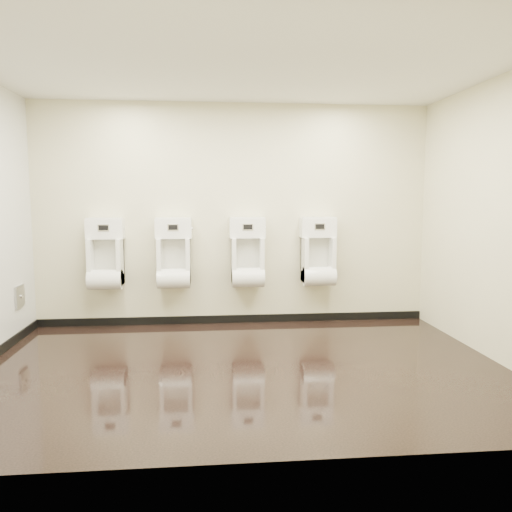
{
  "coord_description": "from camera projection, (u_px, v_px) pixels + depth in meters",
  "views": [
    {
      "loc": [
        -0.33,
        -4.62,
        1.61
      ],
      "look_at": [
        0.17,
        0.55,
        1.01
      ],
      "focal_mm": 35.0,
      "sensor_mm": 36.0,
      "label": 1
    }
  ],
  "objects": [
    {
      "name": "ground",
      "position": [
        244.0,
        367.0,
        4.79
      ],
      "size": [
        5.0,
        3.5,
        0.0
      ],
      "primitive_type": "cube",
      "color": "black",
      "rests_on": "ground"
    },
    {
      "name": "ceiling",
      "position": [
        243.0,
        65.0,
        4.47
      ],
      "size": [
        5.0,
        3.5,
        0.0
      ],
      "primitive_type": "cube",
      "color": "silver"
    },
    {
      "name": "back_wall",
      "position": [
        234.0,
        215.0,
        6.36
      ],
      "size": [
        5.0,
        0.02,
        2.8
      ],
      "primitive_type": "cube",
      "color": "beige",
      "rests_on": "ground"
    },
    {
      "name": "front_wall",
      "position": [
        265.0,
        235.0,
        2.9
      ],
      "size": [
        5.0,
        0.02,
        2.8
      ],
      "primitive_type": "cube",
      "color": "beige",
      "rests_on": "ground"
    },
    {
      "name": "right_wall",
      "position": [
        499.0,
        220.0,
        4.86
      ],
      "size": [
        0.02,
        3.5,
        2.8
      ],
      "primitive_type": "cube",
      "color": "beige",
      "rests_on": "ground"
    },
    {
      "name": "skirting_back",
      "position": [
        235.0,
        319.0,
        6.5
      ],
      "size": [
        5.0,
        0.02,
        0.1
      ],
      "primitive_type": "cube",
      "color": "black",
      "rests_on": "ground"
    },
    {
      "name": "access_panel",
      "position": [
        20.0,
        296.0,
        5.68
      ],
      "size": [
        0.04,
        0.25,
        0.25
      ],
      "color": "#9E9EA3",
      "rests_on": "left_wall"
    },
    {
      "name": "urinal_0",
      "position": [
        106.0,
        259.0,
        6.12
      ],
      "size": [
        0.46,
        0.34,
        0.86
      ],
      "color": "white",
      "rests_on": "back_wall"
    },
    {
      "name": "urinal_1",
      "position": [
        174.0,
        258.0,
        6.19
      ],
      "size": [
        0.46,
        0.34,
        0.86
      ],
      "color": "white",
      "rests_on": "back_wall"
    },
    {
      "name": "urinal_2",
      "position": [
        248.0,
        257.0,
        6.28
      ],
      "size": [
        0.46,
        0.34,
        0.86
      ],
      "color": "white",
      "rests_on": "back_wall"
    },
    {
      "name": "urinal_3",
      "position": [
        318.0,
        257.0,
        6.37
      ],
      "size": [
        0.46,
        0.34,
        0.86
      ],
      "color": "white",
      "rests_on": "back_wall"
    }
  ]
}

